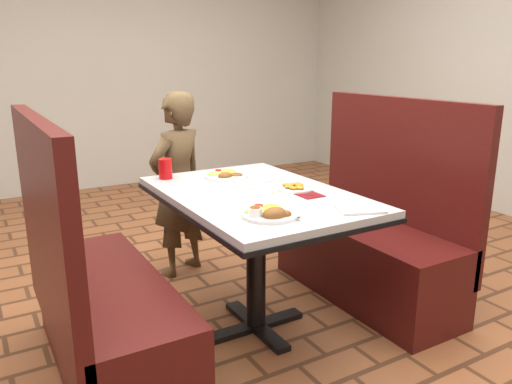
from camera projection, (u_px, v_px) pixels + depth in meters
dining_table at (256, 211)px, 2.48m from camera, size 0.81×1.21×0.75m
booth_bench_left at (99, 309)px, 2.18m from camera, size 0.47×1.20×1.17m
booth_bench_right at (372, 243)px, 2.96m from camera, size 0.47×1.20×1.17m
diner_person at (178, 185)px, 3.22m from camera, size 0.51×0.43×1.19m
near_dinner_plate at (270, 210)px, 2.07m from camera, size 0.25×0.25×0.08m
far_dinner_plate at (226, 173)px, 2.76m from camera, size 0.24×0.24×0.06m
plantain_plate at (295, 187)px, 2.50m from camera, size 0.18×0.18×0.03m
maroon_napkin at (310, 195)px, 2.40m from camera, size 0.11×0.11×0.00m
spoon_utensil at (305, 194)px, 2.40m from camera, size 0.05×0.12×0.00m
red_tumbler at (165, 169)px, 2.72m from camera, size 0.07×0.07×0.11m
paper_napkin at (360, 209)px, 2.16m from camera, size 0.23×0.20×0.01m
knife_utensil at (288, 212)px, 2.09m from camera, size 0.02×0.19×0.00m
fork_utensil at (289, 213)px, 2.09m from camera, size 0.04×0.15×0.00m
lettuce_shreds at (257, 188)px, 2.53m from camera, size 0.28×0.32×0.00m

